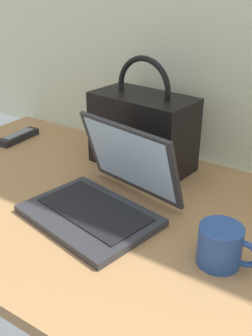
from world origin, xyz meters
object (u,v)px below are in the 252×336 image
object	(u,v)px
laptop	(104,195)
handbag	(143,130)
coffee_mug	(221,246)
remote_control_near	(19,137)

from	to	relation	value
laptop	handbag	xyz separation A→B (m)	(-0.06, 0.28, 0.07)
handbag	coffee_mug	bearing A→B (deg)	-39.53
laptop	coffee_mug	distance (m)	0.31
laptop	coffee_mug	xyz separation A→B (m)	(0.31, -0.03, -0.00)
laptop	handbag	size ratio (longest dim) A/B	1.07
laptop	remote_control_near	size ratio (longest dim) A/B	2.19
remote_control_near	laptop	bearing A→B (deg)	-21.65
remote_control_near	handbag	size ratio (longest dim) A/B	0.49
laptop	coffee_mug	size ratio (longest dim) A/B	2.84
coffee_mug	handbag	bearing A→B (deg)	140.47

